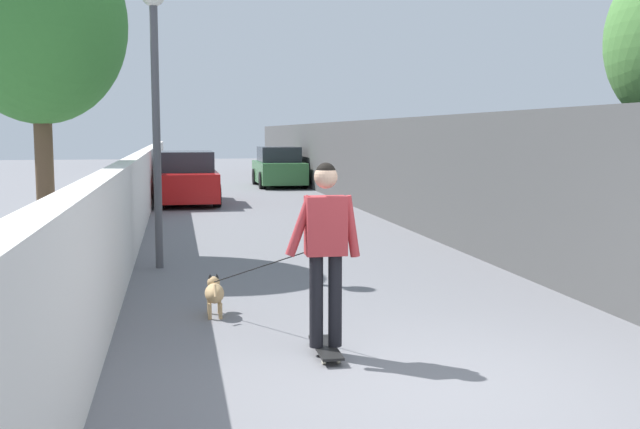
# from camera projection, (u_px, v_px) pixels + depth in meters

# --- Properties ---
(ground_plane) EXTENTS (80.00, 80.00, 0.00)m
(ground_plane) POSITION_uv_depth(u_px,v_px,m) (258.00, 211.00, 19.61)
(ground_plane) COLOR slate
(wall_left) EXTENTS (48.00, 0.30, 1.61)m
(wall_left) POSITION_uv_depth(u_px,v_px,m) (140.00, 189.00, 17.01)
(wall_left) COLOR silver
(wall_left) RESTS_ON ground
(fence_right) EXTENTS (48.00, 0.30, 2.42)m
(fence_right) POSITION_uv_depth(u_px,v_px,m) (386.00, 169.00, 18.09)
(fence_right) COLOR #4C4C4C
(fence_right) RESTS_ON ground
(tree_left_mid) EXTENTS (2.85, 2.85, 5.54)m
(tree_left_mid) POSITION_uv_depth(u_px,v_px,m) (39.00, 24.00, 12.03)
(tree_left_mid) COLOR brown
(tree_left_mid) RESTS_ON ground
(lamp_post) EXTENTS (0.36, 0.36, 4.33)m
(lamp_post) POSITION_uv_depth(u_px,v_px,m) (155.00, 75.00, 11.13)
(lamp_post) COLOR #4C4C51
(lamp_post) RESTS_ON ground
(skateboard) EXTENTS (0.80, 0.21, 0.08)m
(skateboard) POSITION_uv_depth(u_px,v_px,m) (326.00, 348.00, 6.97)
(skateboard) COLOR black
(skateboard) RESTS_ON ground
(person_skateboarder) EXTENTS (0.23, 0.71, 1.74)m
(person_skateboarder) POSITION_uv_depth(u_px,v_px,m) (326.00, 239.00, 6.86)
(person_skateboarder) COLOR black
(person_skateboarder) RESTS_ON skateboard
(dog) EXTENTS (2.03, 1.08, 1.06)m
(dog) POSITION_uv_depth(u_px,v_px,m) (215.00, 292.00, 8.44)
(dog) COLOR tan
(dog) RESTS_ON ground
(car_near) EXTENTS (4.18, 1.80, 1.54)m
(car_near) POSITION_uv_depth(u_px,v_px,m) (188.00, 179.00, 21.77)
(car_near) COLOR #B71414
(car_near) RESTS_ON ground
(car_far) EXTENTS (3.87, 1.80, 1.54)m
(car_far) POSITION_uv_depth(u_px,v_px,m) (279.00, 168.00, 28.65)
(car_far) COLOR #336B38
(car_far) RESTS_ON ground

